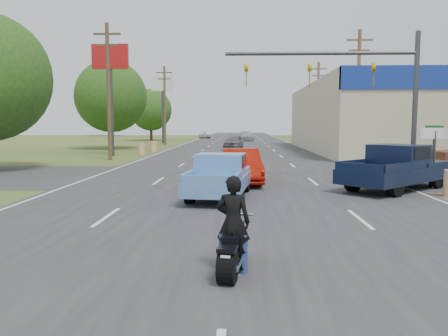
{
  "coord_description": "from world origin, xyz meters",
  "views": [
    {
      "loc": [
        0.24,
        -4.18,
        2.68
      ],
      "look_at": [
        -0.28,
        9.48,
        1.3
      ],
      "focal_mm": 35.0,
      "sensor_mm": 36.0,
      "label": 1
    }
  ],
  "objects_px": {
    "blue_pickup": "(221,175)",
    "distant_car_white": "(205,135)",
    "motorcycle": "(233,251)",
    "distant_car_grey": "(234,142)",
    "red_convertible": "(241,166)",
    "distant_car_silver": "(246,136)",
    "navy_pickup": "(398,167)",
    "rider": "(233,228)"
  },
  "relations": [
    {
      "from": "blue_pickup",
      "to": "distant_car_white",
      "type": "bearing_deg",
      "value": 102.11
    },
    {
      "from": "motorcycle",
      "to": "distant_car_grey",
      "type": "relative_size",
      "value": 0.45
    },
    {
      "from": "red_convertible",
      "to": "blue_pickup",
      "type": "bearing_deg",
      "value": -105.51
    },
    {
      "from": "blue_pickup",
      "to": "distant_car_silver",
      "type": "xyz_separation_m",
      "value": [
        1.67,
        53.84,
        -0.06
      ]
    },
    {
      "from": "navy_pickup",
      "to": "distant_car_white",
      "type": "height_order",
      "value": "navy_pickup"
    },
    {
      "from": "red_convertible",
      "to": "rider",
      "type": "xyz_separation_m",
      "value": [
        -0.14,
        -12.12,
        0.07
      ]
    },
    {
      "from": "navy_pickup",
      "to": "distant_car_white",
      "type": "xyz_separation_m",
      "value": [
        -13.16,
        64.0,
        -0.33
      ]
    },
    {
      "from": "distant_car_white",
      "to": "distant_car_grey",
      "type": "bearing_deg",
      "value": 91.42
    },
    {
      "from": "distant_car_grey",
      "to": "distant_car_silver",
      "type": "bearing_deg",
      "value": 94.54
    },
    {
      "from": "distant_car_grey",
      "to": "distant_car_white",
      "type": "height_order",
      "value": "distant_car_grey"
    },
    {
      "from": "distant_car_grey",
      "to": "distant_car_silver",
      "type": "xyz_separation_m",
      "value": [
        1.69,
        22.87,
        0.02
      ]
    },
    {
      "from": "navy_pickup",
      "to": "distant_car_silver",
      "type": "xyz_separation_m",
      "value": [
        -5.48,
        51.75,
        -0.18
      ]
    },
    {
      "from": "navy_pickup",
      "to": "blue_pickup",
      "type": "bearing_deg",
      "value": -116.12
    },
    {
      "from": "blue_pickup",
      "to": "distant_car_silver",
      "type": "relative_size",
      "value": 0.97
    },
    {
      "from": "blue_pickup",
      "to": "distant_car_white",
      "type": "relative_size",
      "value": 1.15
    },
    {
      "from": "motorcycle",
      "to": "distant_car_white",
      "type": "bearing_deg",
      "value": 103.94
    },
    {
      "from": "blue_pickup",
      "to": "red_convertible",
      "type": "bearing_deg",
      "value": 86.14
    },
    {
      "from": "red_convertible",
      "to": "rider",
      "type": "height_order",
      "value": "rider"
    },
    {
      "from": "rider",
      "to": "motorcycle",
      "type": "bearing_deg",
      "value": 90.0
    },
    {
      "from": "navy_pickup",
      "to": "distant_car_white",
      "type": "relative_size",
      "value": 1.28
    },
    {
      "from": "blue_pickup",
      "to": "navy_pickup",
      "type": "bearing_deg",
      "value": 23.15
    },
    {
      "from": "blue_pickup",
      "to": "distant_car_grey",
      "type": "distance_m",
      "value": 30.97
    },
    {
      "from": "distant_car_grey",
      "to": "distant_car_silver",
      "type": "height_order",
      "value": "distant_car_silver"
    },
    {
      "from": "motorcycle",
      "to": "rider",
      "type": "distance_m",
      "value": 0.41
    },
    {
      "from": "navy_pickup",
      "to": "distant_car_white",
      "type": "bearing_deg",
      "value": 149.26
    },
    {
      "from": "motorcycle",
      "to": "distant_car_grey",
      "type": "xyz_separation_m",
      "value": [
        -0.6,
        39.25,
        0.3
      ]
    },
    {
      "from": "motorcycle",
      "to": "navy_pickup",
      "type": "height_order",
      "value": "navy_pickup"
    },
    {
      "from": "distant_car_grey",
      "to": "rider",
      "type": "bearing_deg",
      "value": -80.35
    },
    {
      "from": "rider",
      "to": "navy_pickup",
      "type": "relative_size",
      "value": 0.3
    },
    {
      "from": "blue_pickup",
      "to": "distant_car_silver",
      "type": "distance_m",
      "value": 53.86
    },
    {
      "from": "motorcycle",
      "to": "blue_pickup",
      "type": "distance_m",
      "value": 8.31
    },
    {
      "from": "distant_car_grey",
      "to": "distant_car_white",
      "type": "distance_m",
      "value": 35.62
    },
    {
      "from": "navy_pickup",
      "to": "distant_car_silver",
      "type": "distance_m",
      "value": 52.04
    },
    {
      "from": "rider",
      "to": "blue_pickup",
      "type": "bearing_deg",
      "value": -77.0
    },
    {
      "from": "distant_car_grey",
      "to": "distant_car_white",
      "type": "bearing_deg",
      "value": 108.45
    },
    {
      "from": "rider",
      "to": "distant_car_silver",
      "type": "height_order",
      "value": "rider"
    },
    {
      "from": "motorcycle",
      "to": "navy_pickup",
      "type": "relative_size",
      "value": 0.35
    },
    {
      "from": "distant_car_white",
      "to": "distant_car_silver",
      "type": "bearing_deg",
      "value": 113.84
    },
    {
      "from": "rider",
      "to": "navy_pickup",
      "type": "bearing_deg",
      "value": -113.54
    },
    {
      "from": "blue_pickup",
      "to": "distant_car_grey",
      "type": "xyz_separation_m",
      "value": [
        -0.01,
        30.97,
        -0.08
      ]
    },
    {
      "from": "rider",
      "to": "distant_car_grey",
      "type": "xyz_separation_m",
      "value": [
        -0.61,
        39.21,
        -0.11
      ]
    },
    {
      "from": "blue_pickup",
      "to": "distant_car_silver",
      "type": "bearing_deg",
      "value": 95.13
    }
  ]
}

